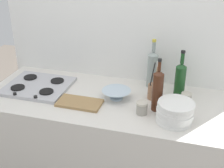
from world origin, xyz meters
TOP-DOWN VIEW (x-y plane):
  - counter_block at (0.00, 0.00)m, footprint 1.80×0.70m
  - backsplash_panel at (0.00, 0.38)m, footprint 1.90×0.06m
  - stovetop_hob at (-0.58, 0.02)m, footprint 0.46×0.40m
  - plate_stack at (0.44, -0.15)m, footprint 0.23×0.23m
  - wine_bottle_leftmost at (0.31, -0.05)m, footprint 0.07×0.07m
  - wine_bottle_mid_left at (0.44, 0.19)m, footprint 0.07×0.07m
  - wine_bottle_mid_right at (0.23, 0.27)m, footprint 0.07×0.07m
  - mixing_bowl at (0.02, 0.02)m, footprint 0.20×0.20m
  - utensil_crock at (0.28, 0.10)m, footprint 0.09×0.09m
  - condiment_jar_front at (0.49, 0.08)m, footprint 0.07×0.07m
  - condiment_jar_rear at (0.23, -0.12)m, footprint 0.07×0.07m
  - cutting_board at (-0.19, -0.12)m, footprint 0.30×0.16m

SIDE VIEW (x-z plane):
  - counter_block at x=0.00m, z-range 0.00..0.90m
  - cutting_board at x=-0.19m, z-range 0.90..0.92m
  - stovetop_hob at x=-0.58m, z-range 0.89..0.93m
  - mixing_bowl at x=0.02m, z-range 0.90..0.97m
  - condiment_jar_front at x=0.49m, z-range 0.90..0.98m
  - condiment_jar_rear at x=0.23m, z-range 0.90..0.98m
  - utensil_crock at x=0.28m, z-range 0.82..1.10m
  - plate_stack at x=0.44m, z-range 0.90..1.03m
  - wine_bottle_mid_left at x=0.44m, z-range 0.86..1.20m
  - wine_bottle_leftmost at x=0.31m, z-range 0.87..1.22m
  - wine_bottle_mid_right at x=0.23m, z-range 0.86..1.23m
  - backsplash_panel at x=0.00m, z-range 0.00..2.45m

